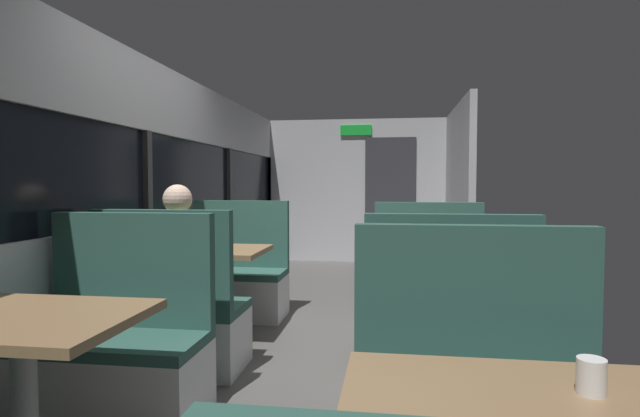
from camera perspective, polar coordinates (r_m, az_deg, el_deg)
ground_plane at (r=4.12m, az=-0.17°, el=-15.19°), size 3.30×9.20×0.02m
carriage_window_panel_left at (r=4.37m, az=-19.36°, el=0.64°), size 0.09×8.48×2.30m
carriage_end_bulkhead at (r=8.08m, az=4.55°, el=1.94°), size 2.90×0.11×2.30m
carriage_aisle_panel_right at (r=6.93m, az=15.48°, el=1.79°), size 0.08×2.40×2.30m
dining_table_near_window at (r=2.39m, az=-30.83°, el=-12.73°), size 0.90×0.70×0.74m
bench_near_window_facing_entry at (r=3.03m, az=-22.02°, el=-15.37°), size 0.95×0.50×1.10m
dining_table_mid_window at (r=4.17m, az=-12.53°, el=-5.84°), size 0.90×0.70×0.74m
bench_mid_window_facing_end at (r=3.60m, az=-16.50°, el=-12.34°), size 0.95×0.50×1.10m
bench_mid_window_facing_entry at (r=4.87m, az=-9.56°, el=-8.27°), size 0.95×0.50×1.10m
dining_table_rear_aisle at (r=3.72m, az=13.19°, el=-6.90°), size 0.90×0.70×0.74m
bench_rear_aisle_facing_end at (r=3.12m, az=14.28°, el=-14.72°), size 0.95×0.50×1.10m
bench_rear_aisle_facing_entry at (r=4.47m, az=12.34°, el=-9.32°), size 0.95×0.50×1.10m
seated_passenger at (r=3.62m, az=-16.07°, el=-8.87°), size 0.47×0.55×1.26m
coffee_cup_primary at (r=1.48m, az=28.58°, el=-16.48°), size 0.07×0.07×0.09m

